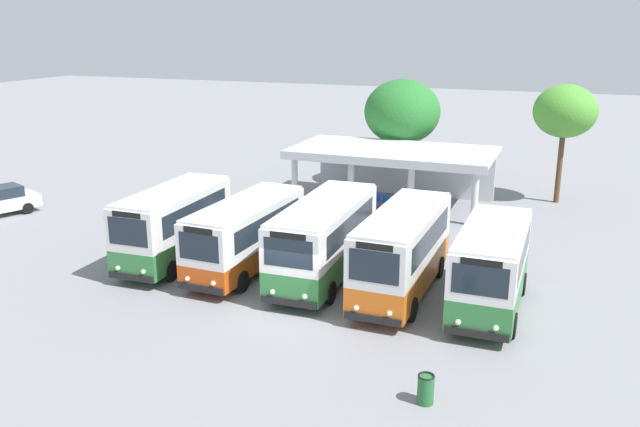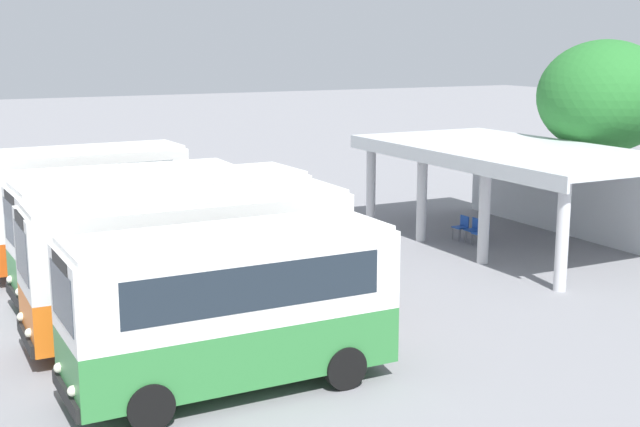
% 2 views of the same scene
% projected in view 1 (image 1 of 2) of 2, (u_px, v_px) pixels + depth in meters
% --- Properties ---
extents(ground_plane, '(180.00, 180.00, 0.00)m').
position_uv_depth(ground_plane, '(293.00, 315.00, 24.71)').
color(ground_plane, gray).
extents(city_bus_nearest_orange, '(2.48, 6.96, 3.40)m').
position_uv_depth(city_bus_nearest_orange, '(174.00, 223.00, 29.66)').
color(city_bus_nearest_orange, black).
rests_on(city_bus_nearest_orange, ground).
extents(city_bus_second_in_row, '(2.47, 7.52, 3.12)m').
position_uv_depth(city_bus_second_in_row, '(246.00, 233.00, 28.71)').
color(city_bus_second_in_row, black).
rests_on(city_bus_second_in_row, ground).
extents(city_bus_middle_cream, '(2.64, 8.16, 3.35)m').
position_uv_depth(city_bus_middle_cream, '(324.00, 237.00, 27.79)').
color(city_bus_middle_cream, black).
rests_on(city_bus_middle_cream, ground).
extents(city_bus_fourth_amber, '(2.40, 7.75, 3.42)m').
position_uv_depth(city_bus_fourth_amber, '(402.00, 249.00, 26.16)').
color(city_bus_fourth_amber, black).
rests_on(city_bus_fourth_amber, ground).
extents(city_bus_fifth_blue, '(2.41, 6.66, 3.28)m').
position_uv_depth(city_bus_fifth_blue, '(491.00, 265.00, 24.63)').
color(city_bus_fifth_blue, black).
rests_on(city_bus_fifth_blue, ground).
extents(terminal_canopy, '(11.78, 6.21, 3.40)m').
position_uv_depth(terminal_canopy, '(396.00, 159.00, 39.55)').
color(terminal_canopy, silver).
rests_on(terminal_canopy, ground).
extents(waiting_chair_end_by_column, '(0.46, 0.46, 0.86)m').
position_uv_depth(waiting_chair_end_by_column, '(367.00, 199.00, 38.98)').
color(waiting_chair_end_by_column, slate).
rests_on(waiting_chair_end_by_column, ground).
extents(waiting_chair_second_from_end, '(0.46, 0.46, 0.86)m').
position_uv_depth(waiting_chair_second_from_end, '(376.00, 199.00, 38.87)').
color(waiting_chair_second_from_end, slate).
rests_on(waiting_chair_second_from_end, ground).
extents(waiting_chair_middle_seat, '(0.46, 0.46, 0.86)m').
position_uv_depth(waiting_chair_middle_seat, '(385.00, 200.00, 38.59)').
color(waiting_chair_middle_seat, slate).
rests_on(waiting_chair_middle_seat, ground).
extents(roadside_tree_behind_canopy, '(4.94, 4.94, 7.04)m').
position_uv_depth(roadside_tree_behind_canopy, '(402.00, 112.00, 42.99)').
color(roadside_tree_behind_canopy, brown).
rests_on(roadside_tree_behind_canopy, ground).
extents(roadside_tree_east_of_canopy, '(3.67, 3.67, 7.09)m').
position_uv_depth(roadside_tree_east_of_canopy, '(565.00, 112.00, 38.67)').
color(roadside_tree_east_of_canopy, brown).
rests_on(roadside_tree_east_of_canopy, ground).
extents(litter_bin_apron, '(0.49, 0.49, 0.90)m').
position_uv_depth(litter_bin_apron, '(426.00, 389.00, 18.85)').
color(litter_bin_apron, '#266633').
rests_on(litter_bin_apron, ground).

